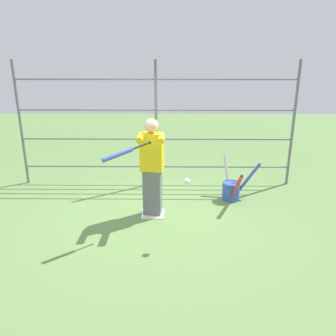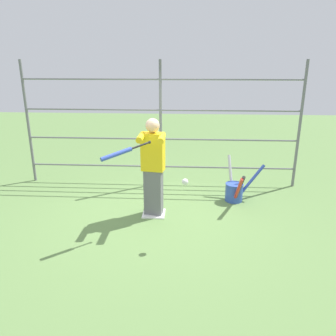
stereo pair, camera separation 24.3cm
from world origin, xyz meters
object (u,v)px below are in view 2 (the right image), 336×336
Objects in this scene: bat_bucket at (235,190)px; baseball_bat_swinging at (121,153)px; batter at (153,165)px; softball_in_flight at (185,182)px.

baseball_bat_swinging is at bearing 37.49° from bat_bucket.
batter is at bearing -116.46° from baseball_bat_swinging.
batter is 1.56× the size of bat_bucket.
baseball_bat_swinging reaches higher than bat_bucket.
softball_in_flight is (-0.56, 0.91, 0.04)m from batter.
softball_in_flight is (-0.95, 0.14, -0.39)m from baseball_bat_swinging.
batter is 0.97m from baseball_bat_swinging.
baseball_bat_swinging is at bearing 63.54° from batter.
batter is 1.07m from softball_in_flight.
baseball_bat_swinging is 2.69m from bat_bucket.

